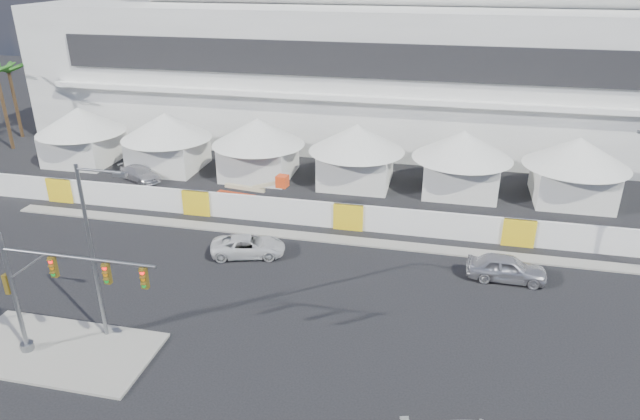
% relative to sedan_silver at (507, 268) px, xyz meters
% --- Properties ---
extents(ground, '(160.00, 160.00, 0.00)m').
position_rel_sedan_silver_xyz_m(ground, '(-16.87, -9.49, -0.83)').
color(ground, black).
rests_on(ground, ground).
extents(median_island, '(10.00, 5.00, 0.15)m').
position_rel_sedan_silver_xyz_m(median_island, '(-22.87, -12.49, -0.75)').
color(median_island, gray).
rests_on(median_island, ground).
extents(far_curb, '(80.00, 1.20, 0.12)m').
position_rel_sedan_silver_xyz_m(far_curb, '(3.13, 3.01, -0.77)').
color(far_curb, gray).
rests_on(far_curb, ground).
extents(stadium, '(80.00, 24.80, 21.98)m').
position_rel_sedan_silver_xyz_m(stadium, '(-8.16, 32.02, 8.62)').
color(stadium, silver).
rests_on(stadium, ground).
extents(tent_row, '(53.40, 8.40, 5.40)m').
position_rel_sedan_silver_xyz_m(tent_row, '(-16.37, 14.51, 2.32)').
color(tent_row, silver).
rests_on(tent_row, ground).
extents(hoarding_fence, '(70.00, 0.25, 2.00)m').
position_rel_sedan_silver_xyz_m(hoarding_fence, '(-10.87, 5.01, 0.17)').
color(hoarding_fence, white).
rests_on(hoarding_fence, ground).
extents(palm_cluster, '(10.60, 10.60, 8.55)m').
position_rel_sedan_silver_xyz_m(palm_cluster, '(-50.34, 20.02, 6.06)').
color(palm_cluster, '#47331E').
rests_on(palm_cluster, ground).
extents(sedan_silver, '(2.02, 4.87, 1.65)m').
position_rel_sedan_silver_xyz_m(sedan_silver, '(0.00, 0.00, 0.00)').
color(sedan_silver, '#BCBCC1').
rests_on(sedan_silver, ground).
extents(pickup_curb, '(3.51, 5.38, 1.38)m').
position_rel_sedan_silver_xyz_m(pickup_curb, '(-16.76, -0.47, -0.14)').
color(pickup_curb, silver).
rests_on(pickup_curb, ground).
extents(lot_car_c, '(3.73, 4.85, 1.31)m').
position_rel_sedan_silver_xyz_m(lot_car_c, '(-31.07, 10.92, -0.17)').
color(lot_car_c, silver).
rests_on(lot_car_c, ground).
extents(traffic_mast, '(8.20, 0.65, 6.64)m').
position_rel_sedan_silver_xyz_m(traffic_mast, '(-22.49, -12.82, 3.01)').
color(traffic_mast, slate).
rests_on(traffic_mast, median_island).
extents(streetlight_median, '(2.64, 0.26, 9.53)m').
position_rel_sedan_silver_xyz_m(streetlight_median, '(-20.90, -10.74, 4.80)').
color(streetlight_median, slate).
rests_on(streetlight_median, median_island).
extents(boom_lift, '(6.55, 1.91, 3.27)m').
position_rel_sedan_silver_xyz_m(boom_lift, '(-20.00, 7.04, 0.05)').
color(boom_lift, '#EE4316').
rests_on(boom_lift, ground).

